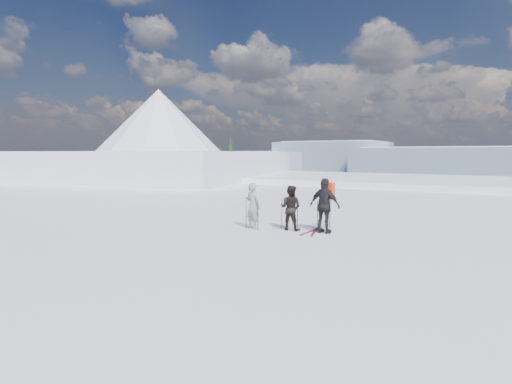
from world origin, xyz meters
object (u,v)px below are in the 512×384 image
skier_grey (253,206)px  skis_loose (313,231)px  skier_pack (325,206)px  skier_dark (291,208)px

skier_grey → skis_loose: 2.42m
skier_grey → skier_pack: size_ratio=0.88×
skier_dark → skis_loose: 1.19m
skier_grey → skier_dark: (1.32, 0.50, -0.04)m
skier_grey → skis_loose: bearing=-150.9°
skier_dark → skis_loose: skier_dark is taller
skier_dark → skier_pack: 1.32m
skis_loose → skier_grey: bearing=-164.7°
skier_dark → skis_loose: size_ratio=0.98×
skier_dark → skis_loose: bearing=-175.8°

